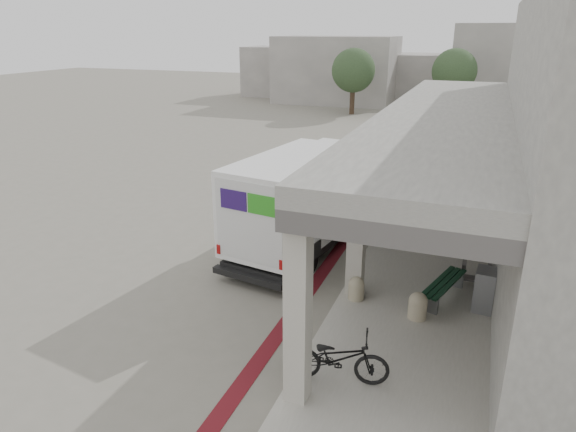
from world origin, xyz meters
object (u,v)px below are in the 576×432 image
at_px(bench, 443,286).
at_px(bicycle_black, 338,358).
at_px(utility_cabinet, 485,290).
at_px(fedex_truck, 309,196).

relative_size(bench, bicycle_black, 1.03).
height_order(utility_cabinet, bicycle_black, same).
height_order(fedex_truck, bicycle_black, fedex_truck).
bearing_deg(utility_cabinet, fedex_truck, 159.38).
relative_size(fedex_truck, bicycle_black, 3.77).
bearing_deg(utility_cabinet, bicycle_black, -118.83).
bearing_deg(bicycle_black, fedex_truck, 12.30).
bearing_deg(utility_cabinet, bench, 173.37).
xyz_separation_m(utility_cabinet, bicycle_black, (-2.38, -3.61, 0.00)).
bearing_deg(fedex_truck, bicycle_black, -57.60).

